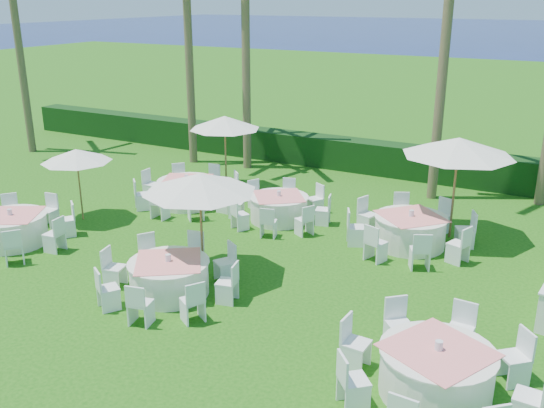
{
  "coord_description": "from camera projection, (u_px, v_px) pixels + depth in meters",
  "views": [
    {
      "loc": [
        7.71,
        -9.95,
        6.56
      ],
      "look_at": [
        0.55,
        3.46,
        1.3
      ],
      "focal_mm": 40.0,
      "sensor_mm": 36.0,
      "label": 1
    }
  ],
  "objects": [
    {
      "name": "umbrella_c",
      "position": [
        225.0,
        123.0,
        20.86
      ],
      "size": [
        2.46,
        2.46,
        2.63
      ],
      "color": "brown",
      "rests_on": "ground"
    },
    {
      "name": "banquet_table_e",
      "position": [
        279.0,
        208.0,
        18.47
      ],
      "size": [
        3.14,
        3.14,
        0.95
      ],
      "color": "white",
      "rests_on": "ground"
    },
    {
      "name": "banquet_table_c",
      "position": [
        436.0,
        371.0,
        10.38
      ],
      "size": [
        3.49,
        3.49,
        1.04
      ],
      "color": "white",
      "rests_on": "ground"
    },
    {
      "name": "palm_f",
      "position": [
        18.0,
        42.0,
        25.31
      ],
      "size": [
        4.31,
        4.33,
        8.49
      ],
      "color": "brown",
      "rests_on": "ground"
    },
    {
      "name": "banquet_table_f",
      "position": [
        410.0,
        230.0,
        16.61
      ],
      "size": [
        3.39,
        3.39,
        1.04
      ],
      "color": "white",
      "rests_on": "ground"
    },
    {
      "name": "umbrella_a",
      "position": [
        76.0,
        156.0,
        18.04
      ],
      "size": [
        2.09,
        2.09,
        2.23
      ],
      "color": "brown",
      "rests_on": "ground"
    },
    {
      "name": "palm_b",
      "position": [
        246.0,
        58.0,
        22.93
      ],
      "size": [
        4.2,
        4.39,
        7.75
      ],
      "color": "brown",
      "rests_on": "ground"
    },
    {
      "name": "banquet_table_b",
      "position": [
        169.0,
        277.0,
        13.92
      ],
      "size": [
        3.27,
        3.27,
        0.99
      ],
      "color": "white",
      "rests_on": "ground"
    },
    {
      "name": "banquet_table_d",
      "position": [
        187.0,
        192.0,
        19.87
      ],
      "size": [
        3.39,
        3.39,
        1.02
      ],
      "color": "white",
      "rests_on": "ground"
    },
    {
      "name": "palm_a",
      "position": [
        188.0,
        20.0,
        23.33
      ],
      "size": [
        4.19,
        4.39,
        10.33
      ],
      "color": "brown",
      "rests_on": "ground"
    },
    {
      "name": "hedge",
      "position": [
        362.0,
        156.0,
        23.68
      ],
      "size": [
        34.0,
        1.0,
        1.2
      ],
      "primitive_type": "cube",
      "color": "black",
      "rests_on": "ground"
    },
    {
      "name": "umbrella_b",
      "position": [
        200.0,
        183.0,
        14.21
      ],
      "size": [
        2.72,
        2.72,
        2.61
      ],
      "color": "brown",
      "rests_on": "ground"
    },
    {
      "name": "umbrella_d",
      "position": [
        459.0,
        147.0,
        16.49
      ],
      "size": [
        3.08,
        3.08,
        2.9
      ],
      "color": "brown",
      "rests_on": "ground"
    },
    {
      "name": "banquet_table_a",
      "position": [
        12.0,
        228.0,
        16.76
      ],
      "size": [
        3.37,
        3.37,
        1.01
      ],
      "color": "white",
      "rests_on": "ground"
    },
    {
      "name": "ground",
      "position": [
        180.0,
        297.0,
        13.88
      ],
      "size": [
        120.0,
        120.0,
        0.0
      ],
      "primitive_type": "plane",
      "color": "#184E0D",
      "rests_on": "ground"
    }
  ]
}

